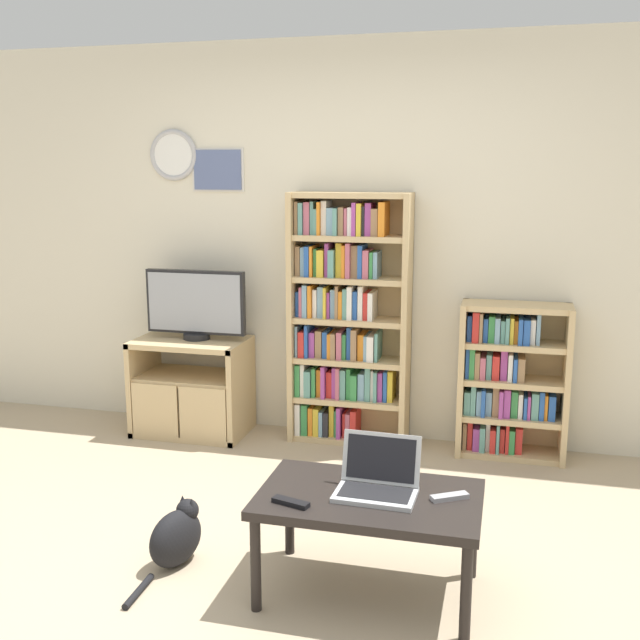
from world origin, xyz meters
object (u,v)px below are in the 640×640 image
tv_stand (191,386)px  bookshelf_short (507,381)px  coffee_table (369,506)px  laptop (378,479)px  cat (177,536)px  remote_near_laptop (291,502)px  television (196,305)px  bookshelf_tall (344,319)px  remote_far_from_laptop (450,497)px

tv_stand → bookshelf_short: bearing=3.5°
coffee_table → tv_stand: bearing=133.0°
laptop → cat: size_ratio=0.62×
remote_near_laptop → bookshelf_short: bearing=-7.3°
bookshelf_short → laptop: bookshelf_short is taller
remote_near_laptop → coffee_table: bearing=-43.6°
remote_near_laptop → cat: (-0.60, 0.19, -0.32)m
television → coffee_table: 2.32m
television → cat: size_ratio=1.25×
bookshelf_tall → bookshelf_short: bookshelf_tall is taller
remote_near_laptop → remote_far_from_laptop: same height
bookshelf_tall → laptop: bookshelf_tall is taller
television → bookshelf_tall: bearing=5.5°
remote_near_laptop → remote_far_from_laptop: size_ratio=1.04×
television → bookshelf_tall: size_ratio=0.42×
laptop → remote_far_from_laptop: (0.30, 0.01, -0.05)m
laptop → remote_far_from_laptop: bearing=3.8°
television → bookshelf_short: bearing=2.4°
coffee_table → cat: size_ratio=1.67×
laptop → remote_near_laptop: 0.38m
laptop → cat: bearing=-177.5°
tv_stand → bookshelf_short: (2.08, 0.13, 0.15)m
laptop → television: bearing=134.4°
remote_far_from_laptop → bookshelf_tall: bearing=-6.0°
television → tv_stand: bearing=-129.4°
laptop → coffee_table: bearing=-134.7°
television → bookshelf_tall: (1.00, 0.10, -0.07)m
bookshelf_short → laptop: bearing=-106.3°
tv_stand → coffee_table: tv_stand is taller
television → remote_near_laptop: bearing=-56.9°
laptop → bookshelf_short: bearing=75.5°
bookshelf_short → remote_near_laptop: bookshelf_short is taller
coffee_table → laptop: bearing=43.5°
television → coffee_table: (1.51, -1.69, -0.49)m
tv_stand → coffee_table: (1.54, -1.65, 0.07)m
bookshelf_short → coffee_table: bearing=-106.9°
bookshelf_tall → cat: bearing=-102.2°
bookshelf_short → coffee_table: size_ratio=1.05×
cat → laptop: bearing=21.4°
television → cat: 1.94m
television → cat: bearing=-69.8°
tv_stand → bookshelf_tall: size_ratio=0.46×
remote_near_laptop → bookshelf_tall: bearing=22.0°
television → remote_far_from_laptop: size_ratio=4.33×
tv_stand → remote_far_from_laptop: 2.47m
television → remote_near_laptop: size_ratio=4.16×
cat → bookshelf_short: bearing=71.6°
bookshelf_tall → laptop: size_ratio=4.80×
television → laptop: size_ratio=2.03×
television → cat: (0.62, -1.68, -0.75)m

